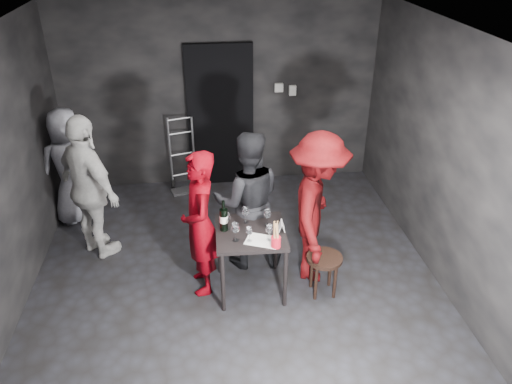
{
  "coord_description": "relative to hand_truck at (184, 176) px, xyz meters",
  "views": [
    {
      "loc": [
        -0.31,
        -4.41,
        3.61
      ],
      "look_at": [
        0.25,
        0.25,
        0.99
      ],
      "focal_mm": 35.0,
      "sensor_mm": 36.0,
      "label": 1
    }
  ],
  "objects": [
    {
      "name": "reserved_card",
      "position": [
        1.04,
        -2.4,
        0.59
      ],
      "size": [
        0.09,
        0.14,
        0.1
      ],
      "primitive_type": null,
      "rotation": [
        0.0,
        0.0,
        -0.11
      ],
      "color": "white",
      "rests_on": "tasting_table"
    },
    {
      "name": "wallbox_lower",
      "position": [
        1.63,
        0.19,
        1.19
      ],
      "size": [
        0.1,
        0.06,
        0.14
      ],
      "primitive_type": "cube",
      "color": "#B7B7B2",
      "rests_on": "wall_back"
    },
    {
      "name": "bystander_cream",
      "position": [
        -1.01,
        -1.49,
        0.82
      ],
      "size": [
        1.24,
        1.28,
        2.06
      ],
      "primitive_type": "imported",
      "rotation": [
        0.0,
        0.0,
        2.31
      ],
      "color": "silver",
      "rests_on": "floor"
    },
    {
      "name": "bystander_grey",
      "position": [
        -1.4,
        -0.68,
        0.6
      ],
      "size": [
        0.9,
        0.71,
        1.61
      ],
      "primitive_type": "imported",
      "rotation": [
        0.0,
        0.0,
        3.55
      ],
      "color": "gray",
      "rests_on": "floor"
    },
    {
      "name": "tasting_mat",
      "position": [
        0.83,
        -2.58,
        0.54
      ],
      "size": [
        0.39,
        0.33,
        0.0
      ],
      "primitive_type": "cube",
      "rotation": [
        0.0,
        0.0,
        -0.4
      ],
      "color": "white",
      "rests_on": "tasting_table"
    },
    {
      "name": "breadstick_cup",
      "position": [
        0.95,
        -2.69,
        0.68
      ],
      "size": [
        0.1,
        0.1,
        0.31
      ],
      "rotation": [
        0.0,
        0.0,
        0.4
      ],
      "color": "red",
      "rests_on": "tasting_table"
    },
    {
      "name": "wine_glass_c",
      "position": [
        0.7,
        -2.22,
        0.64
      ],
      "size": [
        0.09,
        0.09,
        0.2
      ],
      "primitive_type": null,
      "rotation": [
        0.0,
        0.0,
        -0.21
      ],
      "color": "white",
      "rests_on": "tasting_table"
    },
    {
      "name": "doorway",
      "position": [
        0.58,
        0.18,
        0.84
      ],
      "size": [
        0.95,
        0.1,
        2.1
      ],
      "primitive_type": "cube",
      "color": "black",
      "rests_on": "ground"
    },
    {
      "name": "wine_glass_b",
      "position": [
        0.5,
        -2.31,
        0.65
      ],
      "size": [
        0.09,
        0.09,
        0.21
      ],
      "primitive_type": null,
      "rotation": [
        0.0,
        0.0,
        -0.19
      ],
      "color": "white",
      "rests_on": "tasting_table"
    },
    {
      "name": "woman_black",
      "position": [
        0.76,
        -1.88,
        0.69
      ],
      "size": [
        0.88,
        0.5,
        1.79
      ],
      "primitive_type": "imported",
      "rotation": [
        0.0,
        0.0,
        3.12
      ],
      "color": "black",
      "rests_on": "floor"
    },
    {
      "name": "floor",
      "position": [
        0.58,
        -2.26,
        -0.21
      ],
      "size": [
        4.5,
        5.0,
        0.02
      ],
      "primitive_type": "cube",
      "color": "black",
      "rests_on": "ground"
    },
    {
      "name": "wallbox_upper",
      "position": [
        1.43,
        0.19,
        1.24
      ],
      "size": [
        0.12,
        0.06,
        0.12
      ],
      "primitive_type": "cube",
      "color": "#B7B7B2",
      "rests_on": "wall_back"
    },
    {
      "name": "wine_glass_d",
      "position": [
        0.7,
        -2.57,
        0.63
      ],
      "size": [
        0.08,
        0.08,
        0.18
      ],
      "primitive_type": null,
      "rotation": [
        0.0,
        0.0,
        0.11
      ],
      "color": "white",
      "rests_on": "tasting_table"
    },
    {
      "name": "ceiling",
      "position": [
        0.58,
        -2.26,
        2.49
      ],
      "size": [
        4.5,
        5.0,
        0.02
      ],
      "primitive_type": "cube",
      "color": "silver",
      "rests_on": "ground"
    },
    {
      "name": "wine_glass_a",
      "position": [
        0.57,
        -2.54,
        0.65
      ],
      "size": [
        0.1,
        0.1,
        0.22
      ],
      "primitive_type": null,
      "rotation": [
        0.0,
        0.0,
        0.29
      ],
      "color": "white",
      "rests_on": "tasting_table"
    },
    {
      "name": "wall_front",
      "position": [
        0.58,
        -4.76,
        1.14
      ],
      "size": [
        4.5,
        0.04,
        2.7
      ],
      "primitive_type": "cube",
      "color": "black",
      "rests_on": "ground"
    },
    {
      "name": "server_red",
      "position": [
        0.22,
        -2.28,
        0.66
      ],
      "size": [
        0.48,
        0.68,
        1.74
      ],
      "primitive_type": "imported",
      "rotation": [
        0.0,
        0.0,
        -1.46
      ],
      "color": "#6F0009",
      "rests_on": "floor"
    },
    {
      "name": "hand_truck",
      "position": [
        0.0,
        0.0,
        0.0
      ],
      "size": [
        0.38,
        0.33,
        1.12
      ],
      "rotation": [
        0.0,
        0.0,
        0.28
      ],
      "color": "#B2B2B7",
      "rests_on": "floor"
    },
    {
      "name": "man_maroon",
      "position": [
        1.47,
        -2.21,
        0.78
      ],
      "size": [
        0.93,
        1.39,
        1.98
      ],
      "primitive_type": "imported",
      "rotation": [
        0.0,
        0.0,
        1.28
      ],
      "color": "#460608",
      "rests_on": "floor"
    },
    {
      "name": "wine_glass_f",
      "position": [
        0.92,
        -2.3,
        0.64
      ],
      "size": [
        0.1,
        0.1,
        0.21
      ],
      "primitive_type": null,
      "rotation": [
        0.0,
        0.0,
        -0.4
      ],
      "color": "white",
      "rests_on": "tasting_table"
    },
    {
      "name": "stool",
      "position": [
        1.5,
        -2.55,
        0.18
      ],
      "size": [
        0.38,
        0.38,
        0.47
      ],
      "rotation": [
        0.0,
        0.0,
        0.24
      ],
      "color": "black",
      "rests_on": "floor"
    },
    {
      "name": "wall_back",
      "position": [
        0.58,
        0.24,
        1.14
      ],
      "size": [
        4.5,
        0.04,
        2.7
      ],
      "primitive_type": "cube",
      "color": "black",
      "rests_on": "ground"
    },
    {
      "name": "wall_right",
      "position": [
        2.83,
        -2.26,
        1.14
      ],
      "size": [
        0.04,
        5.0,
        2.7
      ],
      "primitive_type": "cube",
      "color": "black",
      "rests_on": "ground"
    },
    {
      "name": "tasting_table",
      "position": [
        0.74,
        -2.39,
        0.44
      ],
      "size": [
        0.72,
        0.72,
        0.75
      ],
      "rotation": [
        0.0,
        0.0,
        -0.03
      ],
      "color": "black",
      "rests_on": "floor"
    },
    {
      "name": "wine_bottle",
      "position": [
        0.47,
        -2.33,
        0.67
      ],
      "size": [
        0.08,
        0.08,
        0.35
      ],
      "rotation": [
        0.0,
        0.0,
        -0.38
      ],
      "color": "black",
      "rests_on": "tasting_table"
    },
    {
      "name": "wine_glass_e",
      "position": [
        0.9,
        -2.57,
        0.64
      ],
      "size": [
        0.09,
        0.09,
        0.2
      ],
      "primitive_type": null,
      "rotation": [
        0.0,
        0.0,
        0.27
      ],
      "color": "white",
      "rests_on": "tasting_table"
    }
  ]
}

